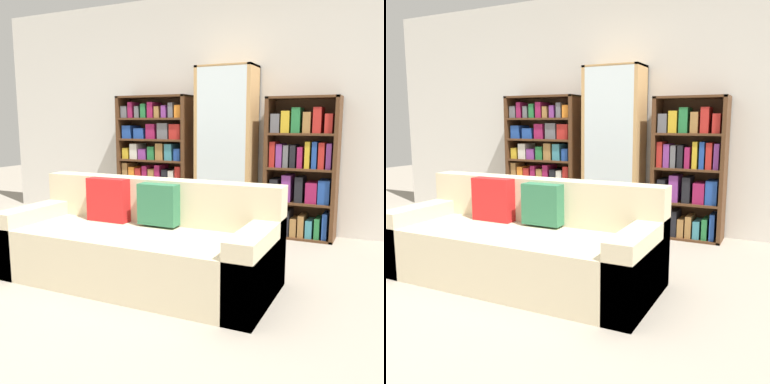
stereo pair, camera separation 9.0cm
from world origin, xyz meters
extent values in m
plane|color=gray|center=(0.00, 0.00, 0.00)|extent=(16.00, 16.00, 0.00)
cube|color=beige|center=(0.00, 2.54, 1.35)|extent=(6.58, 0.06, 2.70)
cube|color=beige|center=(0.02, 0.47, 0.21)|extent=(2.13, 0.87, 0.41)
cube|color=beige|center=(0.02, 0.80, 0.59)|extent=(2.13, 0.20, 0.36)
cube|color=beige|center=(-0.94, 0.47, 0.27)|extent=(0.20, 0.87, 0.53)
cube|color=beige|center=(0.99, 0.47, 0.27)|extent=(0.20, 0.87, 0.53)
cube|color=red|center=(-0.35, 0.64, 0.59)|extent=(0.36, 0.12, 0.36)
cube|color=#2D6B47|center=(0.13, 0.64, 0.59)|extent=(0.32, 0.12, 0.32)
cube|color=#4C2D19|center=(-1.30, 2.33, 0.77)|extent=(0.04, 0.32, 1.55)
cube|color=#4C2D19|center=(-0.41, 2.33, 0.77)|extent=(0.04, 0.32, 1.55)
cube|color=#4C2D19|center=(-0.85, 2.33, 1.53)|extent=(0.93, 0.32, 0.02)
cube|color=#4C2D19|center=(-0.85, 2.33, 0.01)|extent=(0.93, 0.32, 0.02)
cube|color=#4C2D19|center=(-0.85, 2.48, 0.77)|extent=(0.93, 0.01, 1.55)
cube|color=#4C2D19|center=(-0.85, 2.33, 0.27)|extent=(0.85, 0.32, 0.02)
cube|color=#4C2D19|center=(-0.85, 2.33, 0.52)|extent=(0.85, 0.32, 0.02)
cube|color=#4C2D19|center=(-0.85, 2.33, 0.77)|extent=(0.85, 0.32, 0.02)
cube|color=#4C2D19|center=(-0.85, 2.33, 1.02)|extent=(0.85, 0.32, 0.02)
cube|color=#4C2D19|center=(-0.85, 2.33, 1.27)|extent=(0.85, 0.32, 0.02)
cube|color=beige|center=(-1.20, 2.32, 0.12)|extent=(0.10, 0.24, 0.19)
cube|color=#1E4293|center=(-1.06, 2.32, 0.09)|extent=(0.12, 0.24, 0.14)
cube|color=olive|center=(-0.93, 2.32, 0.09)|extent=(0.11, 0.24, 0.14)
cube|color=#AD231E|center=(-0.79, 2.32, 0.10)|extent=(0.10, 0.24, 0.14)
cube|color=olive|center=(-0.65, 2.32, 0.10)|extent=(0.11, 0.24, 0.15)
cube|color=#7A3384|center=(-0.51, 2.32, 0.12)|extent=(0.10, 0.24, 0.19)
cube|color=#AD231E|center=(-1.21, 2.32, 0.37)|extent=(0.08, 0.24, 0.17)
cube|color=#5B5B60|center=(-1.11, 2.32, 0.37)|extent=(0.08, 0.24, 0.18)
cube|color=teal|center=(-1.01, 2.32, 0.37)|extent=(0.09, 0.24, 0.16)
cube|color=teal|center=(-0.91, 2.32, 0.37)|extent=(0.08, 0.24, 0.16)
cube|color=orange|center=(-0.80, 2.32, 0.36)|extent=(0.07, 0.24, 0.15)
cube|color=olive|center=(-0.70, 2.32, 0.38)|extent=(0.09, 0.24, 0.18)
cube|color=orange|center=(-0.60, 2.32, 0.38)|extent=(0.08, 0.24, 0.19)
cube|color=olive|center=(-0.49, 2.32, 0.38)|extent=(0.09, 0.24, 0.19)
cube|color=olive|center=(-1.23, 2.32, 0.63)|extent=(0.07, 0.24, 0.20)
cube|color=orange|center=(-1.13, 2.32, 0.61)|extent=(0.08, 0.24, 0.15)
cube|color=#AD231E|center=(-1.04, 2.32, 0.60)|extent=(0.08, 0.24, 0.14)
cube|color=#8E1947|center=(-0.94, 2.32, 0.62)|extent=(0.06, 0.24, 0.17)
cube|color=olive|center=(-0.85, 2.32, 0.60)|extent=(0.08, 0.24, 0.14)
cube|color=#8E1947|center=(-0.77, 2.32, 0.63)|extent=(0.07, 0.24, 0.19)
cube|color=black|center=(-0.67, 2.32, 0.60)|extent=(0.07, 0.24, 0.14)
cube|color=beige|center=(-0.58, 2.32, 0.60)|extent=(0.07, 0.24, 0.13)
cube|color=#AD231E|center=(-0.49, 2.32, 0.63)|extent=(0.07, 0.24, 0.18)
cube|color=gold|center=(-1.21, 2.32, 0.85)|extent=(0.08, 0.24, 0.13)
cube|color=beige|center=(-1.09, 2.32, 0.88)|extent=(0.10, 0.24, 0.19)
cube|color=#7A3384|center=(-0.97, 2.32, 0.85)|extent=(0.10, 0.24, 0.13)
cube|color=#237038|center=(-0.85, 2.32, 0.86)|extent=(0.09, 0.24, 0.16)
cube|color=olive|center=(-0.74, 2.32, 0.88)|extent=(0.09, 0.24, 0.20)
cube|color=teal|center=(-0.62, 2.32, 0.88)|extent=(0.09, 0.24, 0.19)
cube|color=#1E4293|center=(-0.50, 2.32, 0.86)|extent=(0.08, 0.24, 0.14)
cube|color=#1E4293|center=(-1.19, 2.32, 1.11)|extent=(0.12, 0.24, 0.16)
cube|color=#1E4293|center=(-1.02, 2.32, 1.10)|extent=(0.13, 0.24, 0.13)
cube|color=#8E1947|center=(-0.85, 2.32, 1.12)|extent=(0.12, 0.24, 0.18)
cube|color=#5B5B60|center=(-0.69, 2.32, 1.13)|extent=(0.14, 0.24, 0.19)
cube|color=#AD231E|center=(-0.53, 2.32, 1.12)|extent=(0.14, 0.24, 0.17)
cube|color=#5B5B60|center=(-1.22, 2.32, 1.36)|extent=(0.08, 0.24, 0.14)
cube|color=#8E1947|center=(-1.13, 2.32, 1.38)|extent=(0.06, 0.24, 0.19)
cube|color=#5B5B60|center=(-1.04, 2.32, 1.35)|extent=(0.06, 0.24, 0.14)
cube|color=#237038|center=(-0.95, 2.32, 1.37)|extent=(0.07, 0.24, 0.17)
cube|color=#8E1947|center=(-0.85, 2.32, 1.38)|extent=(0.07, 0.24, 0.18)
cube|color=olive|center=(-0.76, 2.32, 1.35)|extent=(0.06, 0.24, 0.13)
cube|color=#7A3384|center=(-0.67, 2.32, 1.36)|extent=(0.06, 0.24, 0.14)
cube|color=#5B5B60|center=(-0.58, 2.32, 1.37)|extent=(0.06, 0.24, 0.17)
cube|color=orange|center=(-0.49, 2.32, 1.36)|extent=(0.08, 0.24, 0.14)
cube|color=tan|center=(-0.23, 2.31, 0.92)|extent=(0.04, 0.36, 1.85)
cube|color=tan|center=(0.38, 2.31, 0.92)|extent=(0.04, 0.36, 1.85)
cube|color=tan|center=(0.08, 2.31, 1.83)|extent=(0.65, 0.36, 0.02)
cube|color=tan|center=(0.08, 2.31, 0.01)|extent=(0.65, 0.36, 0.02)
cube|color=tan|center=(0.08, 2.48, 0.92)|extent=(0.65, 0.01, 1.85)
cube|color=silver|center=(0.08, 2.13, 0.92)|extent=(0.57, 0.01, 1.82)
cube|color=tan|center=(0.08, 2.31, 0.32)|extent=(0.57, 0.32, 0.02)
cube|color=tan|center=(0.08, 2.31, 0.62)|extent=(0.57, 0.32, 0.02)
cube|color=tan|center=(0.08, 2.31, 0.92)|extent=(0.57, 0.32, 0.02)
cube|color=tan|center=(0.08, 2.31, 1.22)|extent=(0.57, 0.32, 0.02)
cube|color=tan|center=(0.08, 2.31, 1.52)|extent=(0.57, 0.32, 0.02)
cylinder|color=silver|center=(-0.10, 2.29, 0.06)|extent=(0.01, 0.01, 0.07)
cone|color=silver|center=(-0.10, 2.29, 0.13)|extent=(0.09, 0.09, 0.08)
cylinder|color=silver|center=(0.08, 2.30, 0.06)|extent=(0.01, 0.01, 0.07)
cone|color=silver|center=(0.08, 2.30, 0.13)|extent=(0.09, 0.09, 0.08)
cylinder|color=silver|center=(0.25, 2.30, 0.06)|extent=(0.01, 0.01, 0.07)
cone|color=silver|center=(0.25, 2.30, 0.13)|extent=(0.09, 0.09, 0.08)
cylinder|color=silver|center=(-0.14, 2.30, 0.38)|extent=(0.01, 0.01, 0.09)
cone|color=silver|center=(-0.14, 2.30, 0.48)|extent=(0.06, 0.06, 0.11)
cylinder|color=silver|center=(-0.05, 2.31, 0.38)|extent=(0.01, 0.01, 0.09)
cone|color=silver|center=(-0.05, 2.31, 0.48)|extent=(0.06, 0.06, 0.11)
cylinder|color=silver|center=(0.03, 2.29, 0.38)|extent=(0.01, 0.01, 0.09)
cone|color=silver|center=(0.03, 2.29, 0.48)|extent=(0.06, 0.06, 0.11)
cylinder|color=silver|center=(0.12, 2.29, 0.38)|extent=(0.01, 0.01, 0.09)
cone|color=silver|center=(0.12, 2.29, 0.48)|extent=(0.06, 0.06, 0.11)
cylinder|color=silver|center=(0.21, 2.29, 0.38)|extent=(0.01, 0.01, 0.09)
cone|color=silver|center=(0.21, 2.29, 0.48)|extent=(0.06, 0.06, 0.11)
cylinder|color=silver|center=(0.30, 2.30, 0.38)|extent=(0.01, 0.01, 0.09)
cone|color=silver|center=(0.30, 2.30, 0.48)|extent=(0.06, 0.06, 0.11)
cylinder|color=silver|center=(-0.10, 2.32, 0.67)|extent=(0.01, 0.01, 0.07)
cone|color=silver|center=(-0.10, 2.32, 0.74)|extent=(0.09, 0.09, 0.08)
cylinder|color=silver|center=(0.08, 2.31, 0.67)|extent=(0.01, 0.01, 0.07)
cone|color=silver|center=(0.08, 2.31, 0.74)|extent=(0.09, 0.09, 0.08)
cylinder|color=silver|center=(0.25, 2.30, 0.67)|extent=(0.01, 0.01, 0.07)
cone|color=silver|center=(0.25, 2.30, 0.74)|extent=(0.09, 0.09, 0.08)
cylinder|color=silver|center=(-0.14, 2.30, 0.97)|extent=(0.01, 0.01, 0.07)
cone|color=silver|center=(-0.14, 2.30, 1.05)|extent=(0.06, 0.06, 0.09)
cylinder|color=silver|center=(-0.05, 2.32, 0.97)|extent=(0.01, 0.01, 0.07)
cone|color=silver|center=(-0.05, 2.32, 1.05)|extent=(0.06, 0.06, 0.09)
cylinder|color=silver|center=(0.03, 2.30, 0.97)|extent=(0.01, 0.01, 0.07)
cone|color=silver|center=(0.03, 2.30, 1.05)|extent=(0.06, 0.06, 0.09)
cylinder|color=silver|center=(0.12, 2.30, 0.97)|extent=(0.01, 0.01, 0.07)
cone|color=silver|center=(0.12, 2.30, 1.05)|extent=(0.06, 0.06, 0.09)
cylinder|color=silver|center=(0.21, 2.30, 0.97)|extent=(0.01, 0.01, 0.07)
cone|color=silver|center=(0.21, 2.30, 1.05)|extent=(0.06, 0.06, 0.09)
cylinder|color=silver|center=(0.30, 2.32, 0.97)|extent=(0.01, 0.01, 0.07)
cone|color=silver|center=(0.30, 2.32, 1.05)|extent=(0.06, 0.06, 0.09)
cylinder|color=silver|center=(-0.10, 2.32, 1.27)|extent=(0.01, 0.01, 0.07)
cone|color=silver|center=(-0.10, 2.32, 1.35)|extent=(0.09, 0.09, 0.09)
cylinder|color=silver|center=(0.08, 2.32, 1.27)|extent=(0.01, 0.01, 0.07)
cone|color=silver|center=(0.08, 2.32, 1.35)|extent=(0.09, 0.09, 0.09)
cylinder|color=silver|center=(0.25, 2.32, 1.27)|extent=(0.01, 0.01, 0.07)
cone|color=silver|center=(0.25, 2.32, 1.35)|extent=(0.09, 0.09, 0.09)
cylinder|color=silver|center=(-0.13, 2.32, 1.57)|extent=(0.01, 0.01, 0.08)
cone|color=silver|center=(-0.13, 2.32, 1.66)|extent=(0.07, 0.07, 0.10)
cylinder|color=silver|center=(-0.03, 2.29, 1.57)|extent=(0.01, 0.01, 0.08)
cone|color=silver|center=(-0.03, 2.29, 1.66)|extent=(0.07, 0.07, 0.10)
cylinder|color=silver|center=(0.08, 2.32, 1.57)|extent=(0.01, 0.01, 0.08)
cone|color=silver|center=(0.08, 2.32, 1.66)|extent=(0.07, 0.07, 0.10)
cylinder|color=silver|center=(0.18, 2.29, 1.57)|extent=(0.01, 0.01, 0.08)
cone|color=silver|center=(0.18, 2.29, 1.66)|extent=(0.07, 0.07, 0.10)
cylinder|color=silver|center=(0.29, 2.29, 1.57)|extent=(0.01, 0.01, 0.08)
cone|color=silver|center=(0.29, 2.29, 1.66)|extent=(0.07, 0.07, 0.10)
cube|color=#4C2D19|center=(0.56, 2.33, 0.75)|extent=(0.04, 0.32, 1.50)
cube|color=#4C2D19|center=(1.27, 2.33, 0.75)|extent=(0.04, 0.32, 1.50)
cube|color=#4C2D19|center=(0.92, 2.33, 1.49)|extent=(0.74, 0.32, 0.02)
cube|color=#4C2D19|center=(0.92, 2.33, 0.01)|extent=(0.74, 0.32, 0.02)
cube|color=#4C2D19|center=(0.92, 2.48, 0.75)|extent=(0.74, 0.01, 1.50)
cube|color=#4C2D19|center=(0.92, 2.33, 0.39)|extent=(0.66, 0.32, 0.02)
cube|color=#4C2D19|center=(0.92, 2.33, 0.75)|extent=(0.66, 0.32, 0.02)
cube|color=#4C2D19|center=(0.92, 2.33, 1.11)|extent=(0.66, 0.32, 0.02)
cube|color=teal|center=(0.63, 2.32, 0.12)|extent=(0.05, 0.24, 0.20)
cube|color=#7A3384|center=(0.71, 2.32, 0.13)|extent=(0.07, 0.24, 0.22)
cube|color=black|center=(0.80, 2.32, 0.16)|extent=(0.07, 0.24, 0.27)
cube|color=olive|center=(0.88, 2.32, 0.12)|extent=(0.07, 0.24, 0.20)
cube|color=olive|center=(0.95, 2.32, 0.14)|extent=(0.06, 0.24, 0.23)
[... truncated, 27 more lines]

